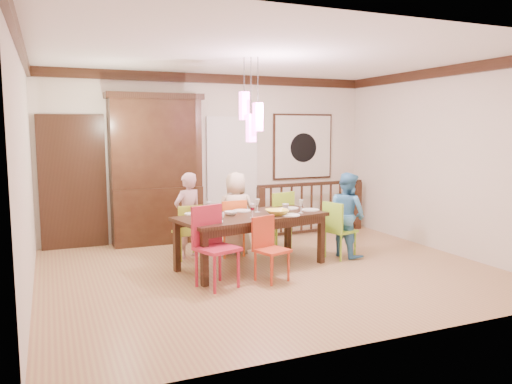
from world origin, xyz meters
name	(u,v)px	position (x,y,z in m)	size (l,w,h in m)	color
floor	(270,270)	(0.00, 0.00, 0.00)	(6.00, 6.00, 0.00)	#AA7652
ceiling	(271,55)	(0.00, 0.00, 2.90)	(6.00, 6.00, 0.00)	white
wall_back	(213,156)	(0.00, 2.50, 1.45)	(6.00, 6.00, 0.00)	beige
wall_left	(25,173)	(-3.00, 0.00, 1.45)	(5.00, 5.00, 0.00)	beige
wall_right	(444,160)	(3.00, 0.00, 1.45)	(5.00, 5.00, 0.00)	beige
crown_molding	(271,61)	(0.00, 0.00, 2.82)	(6.00, 5.00, 0.16)	black
panel_door	(73,184)	(-2.40, 2.45, 1.05)	(1.04, 0.07, 2.24)	black
white_doorway	(232,178)	(0.35, 2.46, 1.05)	(0.97, 0.05, 2.22)	silver
painting	(303,147)	(1.80, 2.46, 1.60)	(1.25, 0.06, 1.25)	black
pendant_cluster	(251,117)	(-0.17, 0.26, 2.11)	(0.27, 0.21, 1.14)	#FF4CBD
dining_table	(251,221)	(-0.17, 0.26, 0.67)	(2.23, 1.35, 0.75)	black
chair_far_left	(187,228)	(-0.89, 1.05, 0.48)	(0.40, 0.40, 0.83)	#93A124
chair_far_mid	(230,223)	(-0.22, 1.00, 0.50)	(0.41, 0.41, 0.87)	orange
chair_far_right	(275,216)	(0.56, 1.04, 0.55)	(0.53, 0.53, 0.96)	#92C225
chair_near_left	(217,242)	(-0.90, -0.42, 0.57)	(0.58, 0.58, 1.00)	#B01F34
chair_near_mid	(272,245)	(-0.17, -0.44, 0.47)	(0.47, 0.47, 0.82)	#C13D20
chair_end_right	(340,226)	(1.26, 0.22, 0.49)	(0.48, 0.48, 0.86)	#88C32C
china_hutch	(156,169)	(-1.07, 2.30, 1.27)	(1.60, 0.46, 2.53)	black
balustrade	(311,207)	(1.72, 1.95, 0.50)	(2.23, 0.20, 0.96)	black
person_far_left	(188,215)	(-0.85, 1.13, 0.65)	(0.47, 0.31, 1.29)	#D2A0A6
person_far_mid	(236,213)	(-0.09, 1.10, 0.64)	(0.63, 0.41, 1.28)	beige
person_end_right	(347,215)	(1.41, 0.27, 0.64)	(0.63, 0.49, 1.29)	#468FC5
serving_bowl	(277,212)	(0.15, 0.09, 0.79)	(0.32, 0.32, 0.08)	gold
small_bowl	(231,213)	(-0.45, 0.33, 0.78)	(0.18, 0.18, 0.05)	white
cup_left	(220,216)	(-0.69, 0.09, 0.80)	(0.12, 0.12, 0.09)	silver
cup_right	(286,207)	(0.45, 0.45, 0.80)	(0.10, 0.10, 0.09)	silver
plate_far_left	(194,214)	(-0.90, 0.60, 0.76)	(0.26, 0.26, 0.01)	white
plate_far_mid	(242,211)	(-0.18, 0.60, 0.76)	(0.26, 0.26, 0.01)	white
plate_far_right	(290,208)	(0.56, 0.53, 0.76)	(0.26, 0.26, 0.01)	white
plate_near_left	(213,221)	(-0.83, -0.06, 0.76)	(0.26, 0.26, 0.01)	white
plate_near_mid	(291,215)	(0.31, -0.02, 0.76)	(0.26, 0.26, 0.01)	white
plate_end_right	(310,210)	(0.78, 0.28, 0.76)	(0.26, 0.26, 0.01)	white
wine_glass_a	(209,209)	(-0.73, 0.42, 0.84)	(0.08, 0.08, 0.19)	#590C19
wine_glass_b	(257,206)	(-0.01, 0.43, 0.84)	(0.08, 0.08, 0.19)	silver
wine_glass_c	(252,211)	(-0.25, 0.02, 0.84)	(0.08, 0.08, 0.19)	#590C19
wine_glass_d	(301,206)	(0.53, 0.11, 0.84)	(0.08, 0.08, 0.19)	silver
napkin	(261,219)	(-0.20, -0.15, 0.76)	(0.18, 0.14, 0.01)	#D83359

